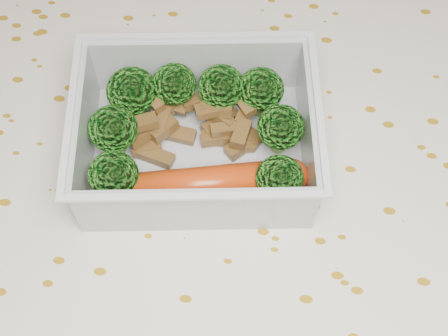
# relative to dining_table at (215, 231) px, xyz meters

# --- Properties ---
(dining_table) EXTENTS (1.40, 0.90, 0.75)m
(dining_table) POSITION_rel_dining_table_xyz_m (0.00, 0.00, 0.00)
(dining_table) COLOR brown
(dining_table) RESTS_ON ground
(tablecloth) EXTENTS (1.46, 0.96, 0.19)m
(tablecloth) POSITION_rel_dining_table_xyz_m (0.00, 0.00, 0.05)
(tablecloth) COLOR silver
(tablecloth) RESTS_ON dining_table
(lunch_container) EXTENTS (0.21, 0.17, 0.07)m
(lunch_container) POSITION_rel_dining_table_xyz_m (-0.02, 0.03, 0.11)
(lunch_container) COLOR silver
(lunch_container) RESTS_ON tablecloth
(broccoli_florets) EXTENTS (0.17, 0.13, 0.05)m
(broccoli_florets) POSITION_rel_dining_table_xyz_m (-0.02, 0.04, 0.12)
(broccoli_florets) COLOR #608C3F
(broccoli_florets) RESTS_ON lunch_container
(meat_pile) EXTENTS (0.11, 0.07, 0.03)m
(meat_pile) POSITION_rel_dining_table_xyz_m (-0.02, 0.05, 0.11)
(meat_pile) COLOR brown
(meat_pile) RESTS_ON lunch_container
(sausage) EXTENTS (0.16, 0.06, 0.03)m
(sausage) POSITION_rel_dining_table_xyz_m (-0.01, -0.01, 0.11)
(sausage) COLOR #B6350C
(sausage) RESTS_ON lunch_container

